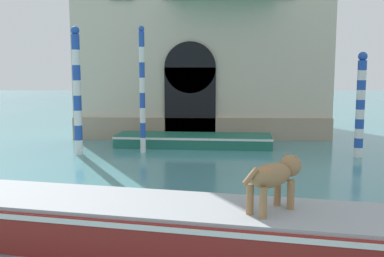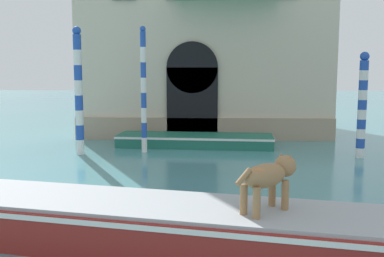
# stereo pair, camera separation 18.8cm
# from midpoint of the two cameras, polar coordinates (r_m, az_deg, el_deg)

# --- Properties ---
(boat_foreground) EXTENTS (7.70, 3.10, 0.74)m
(boat_foreground) POSITION_cam_midpoint_polar(r_m,az_deg,el_deg) (7.32, -2.47, -12.08)
(boat_foreground) COLOR maroon
(boat_foreground) RESTS_ON ground_plane
(dog_on_deck) EXTENTS (0.98, 0.93, 0.83)m
(dog_on_deck) POSITION_cam_midpoint_polar(r_m,az_deg,el_deg) (6.82, 10.56, -5.91)
(dog_on_deck) COLOR #997047
(dog_on_deck) RESTS_ON boat_foreground
(boat_moored_near_palazzo) EXTENTS (5.82, 1.91, 0.44)m
(boat_moored_near_palazzo) POSITION_cam_midpoint_polar(r_m,az_deg,el_deg) (16.61, 0.72, -1.48)
(boat_moored_near_palazzo) COLOR #1E6651
(boat_moored_near_palazzo) RESTS_ON ground_plane
(mooring_pole_0) EXTENTS (0.29, 0.29, 3.39)m
(mooring_pole_0) POSITION_cam_midpoint_polar(r_m,az_deg,el_deg) (15.40, 21.14, 2.84)
(mooring_pole_0) COLOR white
(mooring_pole_0) RESTS_ON ground_plane
(mooring_pole_1) EXTENTS (0.28, 0.28, 4.23)m
(mooring_pole_1) POSITION_cam_midpoint_polar(r_m,az_deg,el_deg) (15.32, -13.86, 4.67)
(mooring_pole_1) COLOR white
(mooring_pole_1) RESTS_ON ground_plane
(mooring_pole_2) EXTENTS (0.20, 0.20, 4.28)m
(mooring_pole_2) POSITION_cam_midpoint_polar(r_m,az_deg,el_deg) (15.35, -5.82, 4.93)
(mooring_pole_2) COLOR white
(mooring_pole_2) RESTS_ON ground_plane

